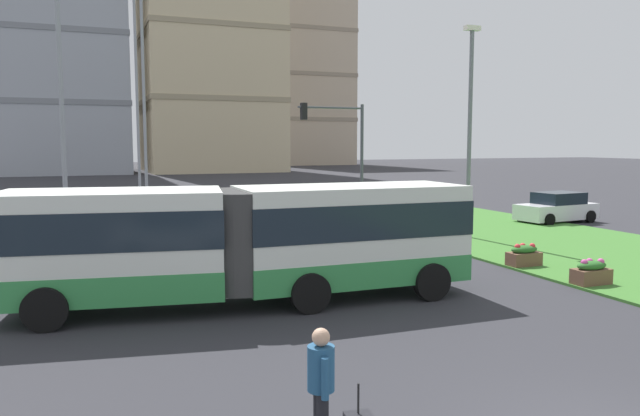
{
  "coord_description": "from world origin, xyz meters",
  "views": [
    {
      "loc": [
        -6.54,
        -5.61,
        4.13
      ],
      "look_at": [
        0.06,
        11.07,
        2.2
      ],
      "focal_mm": 33.94,
      "sensor_mm": 36.0,
      "label": 1
    }
  ],
  "objects_px": {
    "flower_planter_3": "(524,255)",
    "traffic_light_far_right": "(342,143)",
    "pedestrian_crossing": "(321,383)",
    "traffic_light_near_left": "(87,96)",
    "apartment_tower_eastcentre": "(301,58)",
    "articulated_bus": "(246,240)",
    "apartment_tower_westcentre": "(60,42)",
    "streetlight_median": "(470,124)",
    "car_white_van": "(557,208)",
    "car_navy_sedan": "(95,216)",
    "apartment_tower_centre": "(207,3)",
    "flower_planter_2": "(591,272)"
  },
  "relations": [
    {
      "from": "flower_planter_3",
      "to": "traffic_light_far_right",
      "type": "height_order",
      "value": "traffic_light_far_right"
    },
    {
      "from": "pedestrian_crossing",
      "to": "traffic_light_near_left",
      "type": "height_order",
      "value": "traffic_light_near_left"
    },
    {
      "from": "traffic_light_far_right",
      "to": "apartment_tower_eastcentre",
      "type": "bearing_deg",
      "value": 71.53
    },
    {
      "from": "articulated_bus",
      "to": "traffic_light_far_right",
      "type": "height_order",
      "value": "traffic_light_far_right"
    },
    {
      "from": "pedestrian_crossing",
      "to": "apartment_tower_westcentre",
      "type": "relative_size",
      "value": 0.05
    },
    {
      "from": "articulated_bus",
      "to": "flower_planter_3",
      "type": "distance_m",
      "value": 9.85
    },
    {
      "from": "traffic_light_far_right",
      "to": "streetlight_median",
      "type": "distance_m",
      "value": 6.79
    },
    {
      "from": "car_white_van",
      "to": "car_navy_sedan",
      "type": "bearing_deg",
      "value": 167.34
    },
    {
      "from": "pedestrian_crossing",
      "to": "streetlight_median",
      "type": "xyz_separation_m",
      "value": [
        12.67,
        14.7,
        3.95
      ]
    },
    {
      "from": "car_white_van",
      "to": "flower_planter_3",
      "type": "bearing_deg",
      "value": -137.39
    },
    {
      "from": "traffic_light_far_right",
      "to": "car_white_van",
      "type": "bearing_deg",
      "value": -15.45
    },
    {
      "from": "articulated_bus",
      "to": "apartment_tower_westcentre",
      "type": "height_order",
      "value": "apartment_tower_westcentre"
    },
    {
      "from": "streetlight_median",
      "to": "apartment_tower_centre",
      "type": "height_order",
      "value": "apartment_tower_centre"
    },
    {
      "from": "flower_planter_2",
      "to": "flower_planter_3",
      "type": "distance_m",
      "value": 2.86
    },
    {
      "from": "apartment_tower_eastcentre",
      "to": "traffic_light_near_left",
      "type": "bearing_deg",
      "value": -110.19
    },
    {
      "from": "traffic_light_near_left",
      "to": "traffic_light_far_right",
      "type": "bearing_deg",
      "value": 64.27
    },
    {
      "from": "car_white_van",
      "to": "car_navy_sedan",
      "type": "xyz_separation_m",
      "value": [
        -22.53,
        5.06,
        0.0
      ]
    },
    {
      "from": "car_white_van",
      "to": "apartment_tower_centre",
      "type": "xyz_separation_m",
      "value": [
        -4.86,
        66.2,
        23.76
      ]
    },
    {
      "from": "articulated_bus",
      "to": "traffic_light_near_left",
      "type": "distance_m",
      "value": 13.17
    },
    {
      "from": "pedestrian_crossing",
      "to": "apartment_tower_centre",
      "type": "relative_size",
      "value": 0.04
    },
    {
      "from": "car_navy_sedan",
      "to": "traffic_light_near_left",
      "type": "xyz_separation_m",
      "value": [
        -0.46,
        -27.03,
        3.57
      ]
    },
    {
      "from": "flower_planter_3",
      "to": "streetlight_median",
      "type": "xyz_separation_m",
      "value": [
        1.9,
        5.89,
        4.53
      ]
    },
    {
      "from": "car_navy_sedan",
      "to": "traffic_light_far_right",
      "type": "bearing_deg",
      "value": -9.96
    },
    {
      "from": "car_navy_sedan",
      "to": "flower_planter_3",
      "type": "height_order",
      "value": "car_navy_sedan"
    },
    {
      "from": "car_white_van",
      "to": "apartment_tower_centre",
      "type": "height_order",
      "value": "apartment_tower_centre"
    },
    {
      "from": "flower_planter_3",
      "to": "traffic_light_near_left",
      "type": "bearing_deg",
      "value": -135.56
    },
    {
      "from": "car_white_van",
      "to": "flower_planter_2",
      "type": "height_order",
      "value": "car_white_van"
    },
    {
      "from": "traffic_light_far_right",
      "to": "apartment_tower_westcentre",
      "type": "bearing_deg",
      "value": 102.4
    },
    {
      "from": "streetlight_median",
      "to": "apartment_tower_centre",
      "type": "bearing_deg",
      "value": 87.78
    },
    {
      "from": "apartment_tower_westcentre",
      "to": "apartment_tower_eastcentre",
      "type": "xyz_separation_m",
      "value": [
        42.42,
        20.55,
        2.6
      ]
    },
    {
      "from": "pedestrian_crossing",
      "to": "traffic_light_far_right",
      "type": "relative_size",
      "value": 0.29
    },
    {
      "from": "car_navy_sedan",
      "to": "apartment_tower_eastcentre",
      "type": "height_order",
      "value": "apartment_tower_eastcentre"
    },
    {
      "from": "flower_planter_2",
      "to": "car_navy_sedan",
      "type": "bearing_deg",
      "value": 128.26
    },
    {
      "from": "apartment_tower_westcentre",
      "to": "articulated_bus",
      "type": "bearing_deg",
      "value": -85.61
    },
    {
      "from": "car_white_van",
      "to": "pedestrian_crossing",
      "type": "relative_size",
      "value": 2.62
    },
    {
      "from": "apartment_tower_centre",
      "to": "streetlight_median",
      "type": "bearing_deg",
      "value": -92.22
    },
    {
      "from": "flower_planter_3",
      "to": "apartment_tower_eastcentre",
      "type": "height_order",
      "value": "apartment_tower_eastcentre"
    },
    {
      "from": "apartment_tower_westcentre",
      "to": "car_white_van",
      "type": "bearing_deg",
      "value": -69.55
    },
    {
      "from": "flower_planter_2",
      "to": "apartment_tower_centre",
      "type": "height_order",
      "value": "apartment_tower_centre"
    },
    {
      "from": "articulated_bus",
      "to": "apartment_tower_centre",
      "type": "distance_m",
      "value": 80.51
    },
    {
      "from": "car_white_van",
      "to": "flower_planter_3",
      "type": "relative_size",
      "value": 4.15
    },
    {
      "from": "flower_planter_3",
      "to": "apartment_tower_westcentre",
      "type": "height_order",
      "value": "apartment_tower_westcentre"
    },
    {
      "from": "car_navy_sedan",
      "to": "streetlight_median",
      "type": "xyz_separation_m",
      "value": [
        14.99,
        -7.85,
        4.2
      ]
    },
    {
      "from": "car_navy_sedan",
      "to": "car_white_van",
      "type": "bearing_deg",
      "value": -12.66
    },
    {
      "from": "pedestrian_crossing",
      "to": "streetlight_median",
      "type": "height_order",
      "value": "streetlight_median"
    },
    {
      "from": "articulated_bus",
      "to": "flower_planter_2",
      "type": "relative_size",
      "value": 10.92
    },
    {
      "from": "car_white_van",
      "to": "traffic_light_far_right",
      "type": "bearing_deg",
      "value": 164.55
    },
    {
      "from": "apartment_tower_centre",
      "to": "apartment_tower_eastcentre",
      "type": "height_order",
      "value": "apartment_tower_centre"
    },
    {
      "from": "traffic_light_far_right",
      "to": "apartment_tower_centre",
      "type": "distance_m",
      "value": 66.66
    },
    {
      "from": "flower_planter_3",
      "to": "streetlight_median",
      "type": "height_order",
      "value": "streetlight_median"
    }
  ]
}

